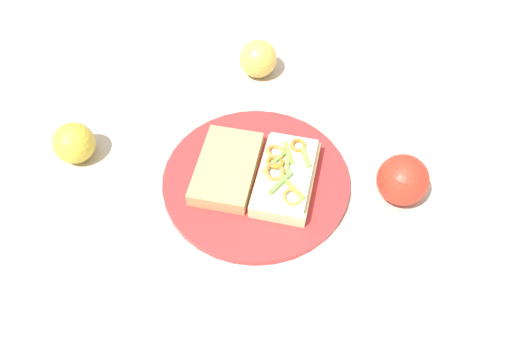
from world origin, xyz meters
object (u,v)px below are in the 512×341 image
at_px(apple_0, 256,59).
at_px(sandwich, 286,176).
at_px(plate, 256,180).
at_px(apple_1, 74,143).
at_px(bread_slice_side, 227,168).
at_px(apple_2, 403,180).

bearing_deg(apple_0, sandwich, -169.63).
bearing_deg(plate, sandwich, -101.85).
bearing_deg(plate, apple_1, 80.38).
relative_size(plate, apple_0, 4.23).
xyz_separation_m(plate, bread_slice_side, (0.01, 0.05, 0.02)).
distance_m(apple_1, apple_2, 0.54).
bearing_deg(apple_1, plate, -99.62).
height_order(sandwich, apple_0, apple_0).
bearing_deg(apple_1, bread_slice_side, -99.16).
relative_size(sandwich, bread_slice_side, 1.10).
relative_size(sandwich, apple_1, 2.43).
bearing_deg(apple_2, plate, 84.62).
bearing_deg(bread_slice_side, apple_0, -178.91).
height_order(bread_slice_side, apple_1, apple_1).
distance_m(plate, bread_slice_side, 0.05).
bearing_deg(bread_slice_side, apple_2, 94.28).
xyz_separation_m(plate, apple_2, (-0.02, -0.23, 0.03)).
xyz_separation_m(bread_slice_side, apple_2, (-0.03, -0.28, 0.02)).
relative_size(plate, apple_1, 4.40).
bearing_deg(bread_slice_side, sandwich, 88.86).
distance_m(apple_0, apple_2, 0.37).
bearing_deg(plate, bread_slice_side, 77.91).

